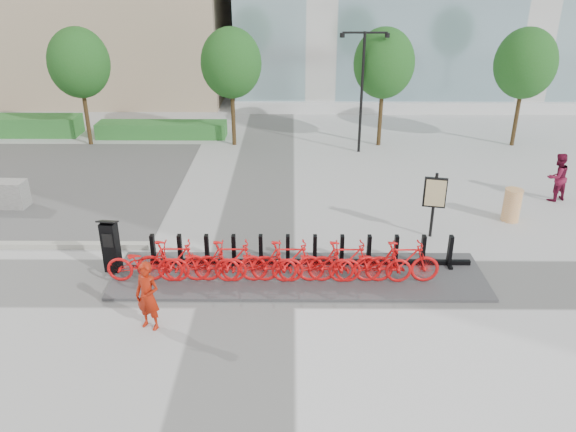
{
  "coord_description": "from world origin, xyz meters",
  "views": [
    {
      "loc": [
        1.1,
        -12.4,
        7.48
      ],
      "look_at": [
        1.0,
        1.5,
        1.2
      ],
      "focal_mm": 35.0,
      "sensor_mm": 36.0,
      "label": 1
    }
  ],
  "objects_px": {
    "construction_barrel": "(512,205)",
    "map_sign": "(435,195)",
    "kiosk": "(111,246)",
    "bike_0": "(145,263)",
    "worker_red": "(148,296)",
    "pedestrian": "(557,177)"
  },
  "relations": [
    {
      "from": "construction_barrel",
      "to": "map_sign",
      "type": "relative_size",
      "value": 0.53
    },
    {
      "from": "kiosk",
      "to": "worker_red",
      "type": "bearing_deg",
      "value": -51.29
    },
    {
      "from": "worker_red",
      "to": "map_sign",
      "type": "bearing_deg",
      "value": 54.21
    },
    {
      "from": "worker_red",
      "to": "construction_barrel",
      "type": "distance_m",
      "value": 11.66
    },
    {
      "from": "kiosk",
      "to": "pedestrian",
      "type": "bearing_deg",
      "value": 26.81
    },
    {
      "from": "map_sign",
      "to": "construction_barrel",
      "type": "bearing_deg",
      "value": 35.19
    },
    {
      "from": "map_sign",
      "to": "pedestrian",
      "type": "bearing_deg",
      "value": 42.94
    },
    {
      "from": "bike_0",
      "to": "pedestrian",
      "type": "distance_m",
      "value": 13.92
    },
    {
      "from": "bike_0",
      "to": "kiosk",
      "type": "height_order",
      "value": "kiosk"
    },
    {
      "from": "bike_0",
      "to": "construction_barrel",
      "type": "distance_m",
      "value": 11.34
    },
    {
      "from": "kiosk",
      "to": "map_sign",
      "type": "relative_size",
      "value": 0.74
    },
    {
      "from": "pedestrian",
      "to": "construction_barrel",
      "type": "relative_size",
      "value": 1.59
    },
    {
      "from": "bike_0",
      "to": "worker_red",
      "type": "bearing_deg",
      "value": -163.93
    },
    {
      "from": "kiosk",
      "to": "map_sign",
      "type": "height_order",
      "value": "map_sign"
    },
    {
      "from": "map_sign",
      "to": "worker_red",
      "type": "bearing_deg",
      "value": -135.12
    },
    {
      "from": "worker_red",
      "to": "map_sign",
      "type": "relative_size",
      "value": 0.81
    },
    {
      "from": "construction_barrel",
      "to": "pedestrian",
      "type": "bearing_deg",
      "value": 39.2
    },
    {
      "from": "pedestrian",
      "to": "bike_0",
      "type": "bearing_deg",
      "value": 1.54
    },
    {
      "from": "kiosk",
      "to": "map_sign",
      "type": "bearing_deg",
      "value": 20.55
    },
    {
      "from": "pedestrian",
      "to": "map_sign",
      "type": "distance_m",
      "value": 5.68
    },
    {
      "from": "worker_red",
      "to": "map_sign",
      "type": "distance_m",
      "value": 8.68
    },
    {
      "from": "construction_barrel",
      "to": "map_sign",
      "type": "height_order",
      "value": "map_sign"
    }
  ]
}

